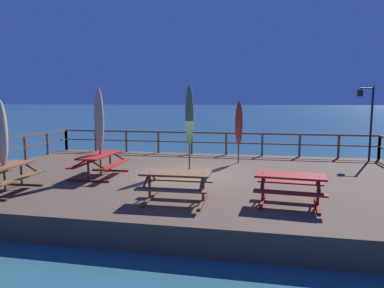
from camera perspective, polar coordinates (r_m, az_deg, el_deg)
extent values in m
plane|color=#2D5B6B|center=(12.53, -0.70, -7.98)|extent=(600.00, 600.00, 0.00)
cube|color=brown|center=(12.45, -0.70, -6.51)|extent=(15.65, 10.12, 0.66)
cube|color=brown|center=(17.01, 2.78, 1.84)|extent=(15.35, 0.09, 0.08)
cube|color=brown|center=(17.05, 2.77, 0.26)|extent=(15.35, 0.07, 0.06)
cube|color=brown|center=(19.73, -19.85, 0.62)|extent=(0.10, 0.10, 1.05)
cube|color=brown|center=(18.90, -15.43, 0.52)|extent=(0.10, 0.10, 1.05)
cube|color=brown|center=(18.19, -10.63, 0.41)|extent=(0.10, 0.10, 1.05)
cube|color=brown|center=(17.63, -5.48, 0.29)|extent=(0.10, 0.10, 1.05)
cube|color=brown|center=(17.21, -0.04, 0.16)|extent=(0.10, 0.10, 1.05)
cube|color=brown|center=(16.95, 5.62, 0.02)|extent=(0.10, 0.10, 1.05)
cube|color=brown|center=(16.87, 11.39, -0.12)|extent=(0.10, 0.10, 1.05)
cube|color=brown|center=(16.96, 17.16, -0.26)|extent=(0.10, 0.10, 1.05)
cube|color=brown|center=(17.21, 22.82, -0.40)|extent=(0.10, 0.10, 1.05)
cube|color=brown|center=(17.63, 28.26, -0.52)|extent=(0.10, 0.10, 1.05)
cube|color=brown|center=(17.04, -25.56, -0.61)|extent=(0.10, 0.10, 1.05)
cube|color=brown|center=(18.36, -22.50, 0.05)|extent=(0.10, 0.10, 1.05)
cube|color=brown|center=(19.73, -19.85, 0.62)|extent=(0.10, 0.10, 1.05)
cube|color=brown|center=(17.63, 28.26, -0.52)|extent=(0.10, 0.10, 1.05)
cube|color=brown|center=(11.28, -28.55, -3.24)|extent=(0.85, 2.02, 0.05)
cube|color=brown|center=(11.00, -26.13, -4.93)|extent=(0.37, 1.99, 0.04)
cube|color=brown|center=(12.05, -26.00, -5.93)|extent=(1.40, 0.14, 0.06)
cylinder|color=brown|center=(11.98, -26.09, -4.34)|extent=(0.07, 0.07, 0.74)
cylinder|color=brown|center=(11.79, -25.03, -3.38)|extent=(0.63, 0.08, 0.37)
cylinder|color=brown|center=(12.11, -27.23, -3.24)|extent=(0.63, 0.08, 0.37)
cube|color=maroon|center=(9.05, 15.77, -5.00)|extent=(1.75, 0.90, 0.05)
cube|color=maroon|center=(8.57, 15.67, -7.72)|extent=(1.71, 0.42, 0.04)
cube|color=maroon|center=(9.66, 15.74, -6.06)|extent=(1.71, 0.42, 0.04)
cube|color=maroon|center=(9.24, 11.45, -9.15)|extent=(0.19, 1.40, 0.06)
cylinder|color=maroon|center=(9.15, 11.50, -7.11)|extent=(0.07, 0.07, 0.74)
cylinder|color=maroon|center=(8.83, 11.38, -6.16)|extent=(0.11, 0.63, 0.37)
cylinder|color=maroon|center=(9.38, 11.67, -5.39)|extent=(0.11, 0.63, 0.37)
cube|color=maroon|center=(9.24, 19.80, -9.44)|extent=(0.19, 1.40, 0.06)
cylinder|color=maroon|center=(9.15, 19.89, -7.40)|extent=(0.07, 0.07, 0.74)
cylinder|color=maroon|center=(8.83, 20.06, -6.45)|extent=(0.11, 0.63, 0.37)
cylinder|color=maroon|center=(9.37, 19.84, -5.67)|extent=(0.11, 0.63, 0.37)
cube|color=brown|center=(8.99, -2.64, -4.81)|extent=(1.79, 0.80, 0.05)
cube|color=brown|center=(8.53, -3.47, -7.54)|extent=(1.78, 0.32, 0.04)
cube|color=brown|center=(9.59, -1.89, -5.89)|extent=(1.78, 0.32, 0.04)
cube|color=brown|center=(9.34, -6.92, -8.89)|extent=(0.11, 1.40, 0.06)
cylinder|color=brown|center=(9.25, -6.95, -6.86)|extent=(0.07, 0.07, 0.74)
cylinder|color=brown|center=(8.94, -7.50, -5.91)|extent=(0.07, 0.63, 0.37)
cylinder|color=brown|center=(9.46, -6.47, -5.18)|extent=(0.07, 0.63, 0.37)
cube|color=brown|center=(9.04, 1.83, -9.39)|extent=(0.11, 1.40, 0.06)
cylinder|color=brown|center=(8.95, 1.84, -7.30)|extent=(0.07, 0.07, 0.74)
cylinder|color=brown|center=(8.63, 1.57, -6.33)|extent=(0.07, 0.63, 0.37)
cylinder|color=brown|center=(9.17, 2.10, -5.54)|extent=(0.07, 0.63, 0.37)
cube|color=maroon|center=(12.43, -14.85, -1.74)|extent=(0.82, 2.14, 0.05)
cube|color=maroon|center=(12.26, -12.42, -3.21)|extent=(0.34, 2.12, 0.04)
cube|color=maroon|center=(12.72, -17.10, -2.99)|extent=(0.34, 2.12, 0.04)
cube|color=maroon|center=(11.78, -16.52, -5.78)|extent=(1.40, 0.12, 0.06)
cylinder|color=maroon|center=(11.71, -16.58, -4.16)|extent=(0.07, 0.07, 0.74)
cylinder|color=maroon|center=(11.55, -15.37, -3.16)|extent=(0.63, 0.07, 0.37)
cylinder|color=maroon|center=(11.80, -17.83, -3.04)|extent=(0.63, 0.07, 0.37)
cube|color=maroon|center=(13.34, -13.18, -4.20)|extent=(1.40, 0.12, 0.06)
cylinder|color=maroon|center=(13.28, -13.22, -2.76)|extent=(0.07, 0.07, 0.74)
cylinder|color=maroon|center=(13.14, -12.12, -1.86)|extent=(0.63, 0.07, 0.37)
cylinder|color=maroon|center=(13.36, -14.35, -1.78)|extent=(0.63, 0.07, 0.37)
cylinder|color=#4C3828|center=(11.28, -28.54, -0.64)|extent=(0.06, 0.06, 2.49)
ellipsoid|color=tan|center=(11.23, -28.67, 1.59)|extent=(0.32, 0.32, 1.89)
cylinder|color=#71614F|center=(11.25, -28.63, 0.87)|extent=(0.21, 0.21, 0.05)
cylinder|color=#4C3828|center=(14.71, 7.64, 1.66)|extent=(0.06, 0.06, 2.45)
ellipsoid|color=#A33328|center=(14.68, 7.67, 3.34)|extent=(0.32, 0.32, 1.86)
cylinder|color=maroon|center=(14.69, 7.66, 2.80)|extent=(0.21, 0.21, 0.05)
cone|color=#4C3828|center=(14.65, 7.72, 6.70)|extent=(0.10, 0.10, 0.14)
cylinder|color=#4C3828|center=(13.14, -0.41, 2.33)|extent=(0.06, 0.06, 3.02)
ellipsoid|color=#4C704C|center=(13.10, -0.42, 4.66)|extent=(0.32, 0.32, 2.29)
cylinder|color=#2D432D|center=(13.11, -0.42, 3.91)|extent=(0.21, 0.21, 0.05)
cone|color=#4C3828|center=(13.10, -0.42, 9.23)|extent=(0.10, 0.10, 0.14)
cylinder|color=#4C3828|center=(12.34, -14.85, 1.48)|extent=(0.06, 0.06, 2.88)
ellipsoid|color=tan|center=(12.31, -14.92, 3.84)|extent=(0.32, 0.32, 2.19)
cylinder|color=#685B4C|center=(12.32, -14.90, 3.08)|extent=(0.21, 0.21, 0.05)
cone|color=#4C3828|center=(12.30, -15.07, 8.49)|extent=(0.10, 0.10, 0.14)
cylinder|color=black|center=(16.86, 27.22, 2.90)|extent=(0.09, 0.09, 3.20)
cylinder|color=black|center=(16.72, 26.65, 8.13)|extent=(0.55, 0.15, 0.06)
cube|color=black|center=(16.60, 25.75, 7.50)|extent=(0.20, 0.20, 0.28)
sphere|color=#F4E08C|center=(16.60, 25.75, 7.50)|extent=(0.14, 0.14, 0.14)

